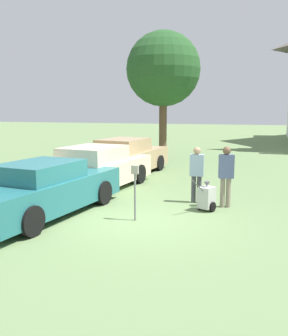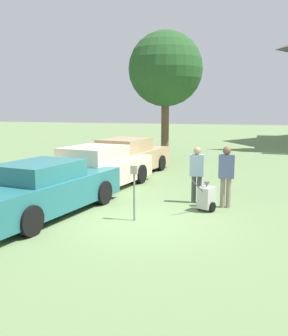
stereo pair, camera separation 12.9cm
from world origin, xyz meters
name	(u,v)px [view 1 (the left image)]	position (x,y,z in m)	size (l,w,h in m)	color
ground_plane	(138,221)	(0.00, 0.00, 0.00)	(120.00, 120.00, 0.00)	#607A4C
parked_car_teal	(45,190)	(-2.57, -0.20, 0.70)	(2.46, 5.28, 1.47)	#23666B
parked_car_cream	(96,169)	(-2.58, 3.17, 0.72)	(2.63, 5.44, 1.55)	beige
parked_car_tan	(126,158)	(-2.58, 6.29, 0.74)	(2.58, 5.49, 1.58)	tan
parking_meter	(135,182)	(-0.08, -0.01, 1.00)	(0.18, 0.09, 1.44)	slate
person_worker	(197,171)	(1.14, 2.31, 0.98)	(0.43, 0.25, 1.72)	#3F3F47
person_supervisor	(226,173)	(2.04, 2.01, 1.03)	(0.46, 0.32, 1.79)	gray
equipment_cart	(206,197)	(1.56, 1.47, 0.39)	(0.58, 0.98, 1.00)	#B2B2AD
shade_tree	(163,69)	(-2.35, 12.07, 5.02)	(4.17, 4.17, 7.14)	brown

